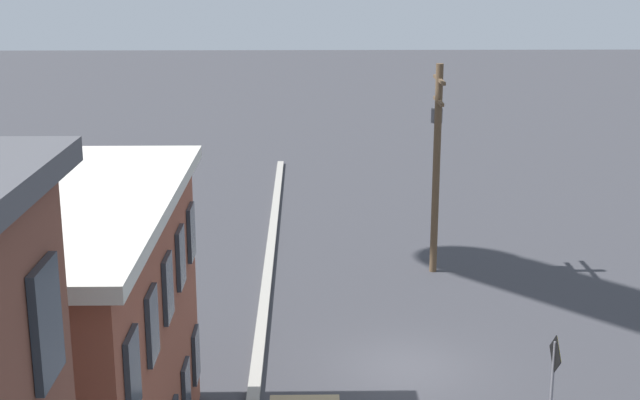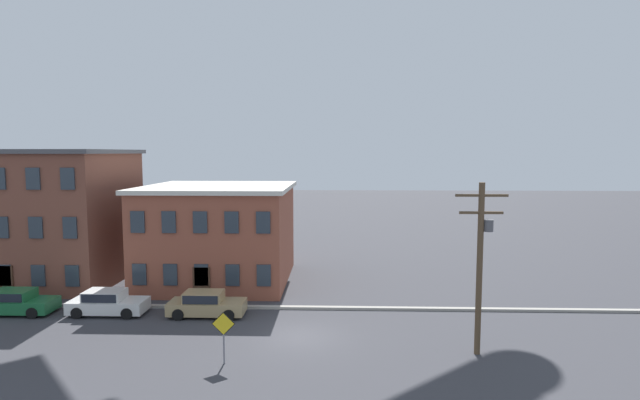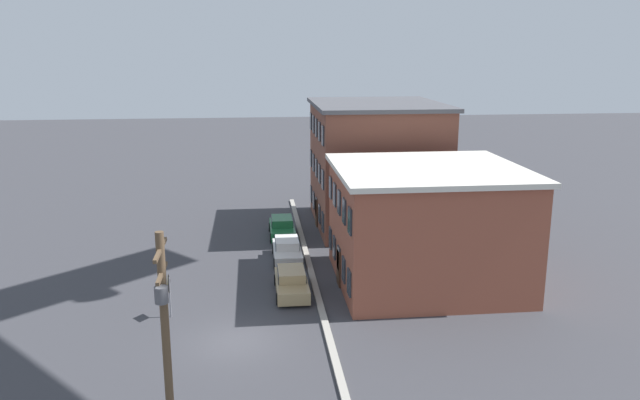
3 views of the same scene
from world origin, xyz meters
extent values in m
plane|color=#38383D|center=(0.00, 0.00, 0.00)|extent=(200.00, 200.00, 0.00)
cube|color=#9E998E|center=(0.00, 4.50, 0.08)|extent=(56.00, 0.36, 0.16)
cube|color=brown|center=(-19.60, 10.67, 4.70)|extent=(11.18, 9.34, 9.41)
cube|color=#4C4C51|center=(-19.60, 10.67, 9.56)|extent=(11.68, 9.84, 0.30)
cube|color=#2D3842|center=(-19.60, 5.94, 1.57)|extent=(0.90, 0.10, 1.40)
cube|color=#2D3842|center=(-19.60, 5.94, 4.70)|extent=(0.90, 0.10, 1.40)
cube|color=#2D3842|center=(-17.36, 5.94, 1.57)|extent=(0.90, 0.10, 1.40)
cube|color=#2D3842|center=(-17.36, 5.94, 4.70)|extent=(0.90, 0.10, 1.40)
cube|color=#2D3842|center=(-17.36, 5.94, 7.84)|extent=(0.90, 0.10, 1.40)
cube|color=#2D3842|center=(-15.13, 5.94, 1.57)|extent=(0.90, 0.10, 1.40)
cube|color=#2D3842|center=(-15.13, 5.94, 4.70)|extent=(0.90, 0.10, 1.40)
cube|color=#2D3842|center=(-15.13, 5.94, 7.84)|extent=(0.90, 0.10, 1.40)
cube|color=#472D1E|center=(-19.60, 5.94, 1.10)|extent=(1.10, 0.10, 2.20)
cube|color=brown|center=(-6.73, 11.19, 3.40)|extent=(10.02, 10.37, 6.80)
cube|color=silver|center=(-6.73, 11.19, 6.95)|extent=(10.52, 10.87, 0.30)
cube|color=#2D3842|center=(-10.74, 5.94, 1.70)|extent=(0.90, 0.10, 1.40)
cube|color=#2D3842|center=(-10.74, 5.94, 5.10)|extent=(0.90, 0.10, 1.40)
cube|color=#2D3842|center=(-8.73, 5.94, 1.70)|extent=(0.90, 0.10, 1.40)
cube|color=#2D3842|center=(-8.73, 5.94, 5.10)|extent=(0.90, 0.10, 1.40)
cube|color=#2D3842|center=(-6.73, 5.94, 1.70)|extent=(0.90, 0.10, 1.40)
cube|color=#2D3842|center=(-6.73, 5.94, 5.10)|extent=(0.90, 0.10, 1.40)
cube|color=#2D3842|center=(-4.72, 5.94, 1.70)|extent=(0.90, 0.10, 1.40)
cube|color=#2D3842|center=(-4.72, 5.94, 5.10)|extent=(0.90, 0.10, 1.40)
cube|color=#2D3842|center=(-2.72, 5.94, 1.70)|extent=(0.90, 0.10, 1.40)
cube|color=#2D3842|center=(-2.72, 5.94, 5.10)|extent=(0.90, 0.10, 1.40)
cube|color=#472D1E|center=(-6.73, 5.94, 1.10)|extent=(1.10, 0.10, 2.20)
cube|color=#1E6638|center=(-16.97, 3.08, 0.53)|extent=(4.40, 1.80, 0.70)
cube|color=#1E6638|center=(-17.17, 3.08, 1.15)|extent=(2.20, 1.51, 0.55)
cube|color=#1E232D|center=(-17.17, 3.08, 1.15)|extent=(2.02, 1.58, 0.48)
cylinder|color=black|center=(-15.52, 3.93, 0.33)|extent=(0.66, 0.22, 0.66)
cylinder|color=black|center=(-15.52, 2.23, 0.33)|extent=(0.66, 0.22, 0.66)
cylinder|color=black|center=(-18.42, 3.93, 0.33)|extent=(0.66, 0.22, 0.66)
cube|color=silver|center=(-11.51, 3.15, 0.53)|extent=(4.40, 1.80, 0.70)
cube|color=silver|center=(-11.71, 3.15, 1.15)|extent=(2.20, 1.51, 0.55)
cube|color=#1E232D|center=(-11.71, 3.15, 1.15)|extent=(2.02, 1.58, 0.48)
cylinder|color=black|center=(-10.06, 4.00, 0.33)|extent=(0.66, 0.22, 0.66)
cylinder|color=black|center=(-10.06, 2.30, 0.33)|extent=(0.66, 0.22, 0.66)
cylinder|color=black|center=(-12.96, 4.00, 0.33)|extent=(0.66, 0.22, 0.66)
cylinder|color=black|center=(-12.96, 2.30, 0.33)|extent=(0.66, 0.22, 0.66)
cube|color=tan|center=(-5.63, 3.07, 0.53)|extent=(4.40, 1.80, 0.70)
cube|color=tan|center=(-5.83, 3.07, 1.15)|extent=(2.20, 1.51, 0.55)
cube|color=#1E232D|center=(-5.83, 3.07, 1.15)|extent=(2.02, 1.58, 0.48)
cylinder|color=black|center=(-4.18, 3.92, 0.33)|extent=(0.66, 0.22, 0.66)
cylinder|color=black|center=(-4.18, 2.22, 0.33)|extent=(0.66, 0.22, 0.66)
cylinder|color=black|center=(-7.08, 3.92, 0.33)|extent=(0.66, 0.22, 0.66)
cylinder|color=black|center=(-7.08, 2.22, 0.33)|extent=(0.66, 0.22, 0.66)
cylinder|color=slate|center=(-3.17, -3.47, 1.10)|extent=(0.08, 0.08, 2.20)
cube|color=yellow|center=(-3.17, -3.50, 1.85)|extent=(0.99, 0.03, 0.99)
cube|color=black|center=(-3.17, -3.49, 1.85)|extent=(1.07, 0.02, 1.07)
cylinder|color=brown|center=(8.56, -1.98, 4.06)|extent=(0.28, 0.28, 8.13)
cube|color=brown|center=(8.56, -1.98, 7.53)|extent=(2.40, 0.12, 0.12)
cube|color=brown|center=(8.56, -1.98, 6.73)|extent=(2.00, 0.12, 0.12)
cylinder|color=#515156|center=(8.91, -1.98, 6.13)|extent=(0.44, 0.44, 0.55)
camera|label=1|loc=(-24.47, 3.03, 11.75)|focal=50.00mm
camera|label=2|loc=(1.87, -25.02, 9.51)|focal=28.00mm
camera|label=3|loc=(27.98, 1.05, 13.81)|focal=35.00mm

